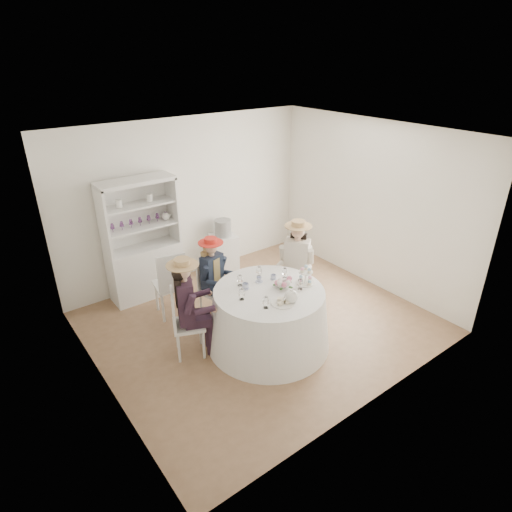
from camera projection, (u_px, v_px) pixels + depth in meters
ground at (260, 322)px, 6.29m from camera, size 4.50×4.50×0.00m
ceiling at (261, 135)px, 5.11m from camera, size 4.50×4.50×0.00m
wall_back at (188, 200)px, 7.14m from camera, size 4.50×0.00×4.50m
wall_front at (382, 302)px, 4.27m from camera, size 4.50×0.00×4.50m
wall_left at (91, 290)px, 4.49m from camera, size 0.00×4.50×4.50m
wall_right at (371, 205)px, 6.92m from camera, size 0.00×4.50×4.50m
tea_table at (269, 318)px, 5.68m from camera, size 1.64×1.64×0.83m
hutch at (144, 256)px, 6.74m from camera, size 1.19×0.56×1.93m
side_table at (224, 252)px, 7.68m from camera, size 0.49×0.49×0.66m
hatbox at (223, 228)px, 7.48m from camera, size 0.30×0.30×0.29m
guest_left at (187, 302)px, 5.33m from camera, size 0.58×0.53×1.39m
guest_mid at (213, 273)px, 6.17m from camera, size 0.48×0.51×1.26m
guest_right at (296, 260)px, 6.36m from camera, size 0.61×0.58×1.41m
spare_chair at (171, 283)px, 6.21m from camera, size 0.51×0.51×1.06m
teacup_a at (245, 286)px, 5.52m from camera, size 0.11×0.11×0.07m
teacup_b at (259, 280)px, 5.69m from camera, size 0.08×0.08×0.07m
teacup_c at (273, 277)px, 5.75m from camera, size 0.09×0.09×0.06m
flower_bowl at (282, 285)px, 5.58m from camera, size 0.26×0.26×0.05m
flower_arrangement at (283, 282)px, 5.51m from camera, size 0.19×0.19×0.07m
table_teapot at (291, 296)px, 5.22m from camera, size 0.24×0.17×0.18m
sandwich_plate at (283, 302)px, 5.22m from camera, size 0.29×0.29×0.06m
cupcake_stand at (305, 277)px, 5.64m from camera, size 0.25×0.25×0.24m
stemware_set at (269, 286)px, 5.46m from camera, size 0.86×0.86×0.15m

